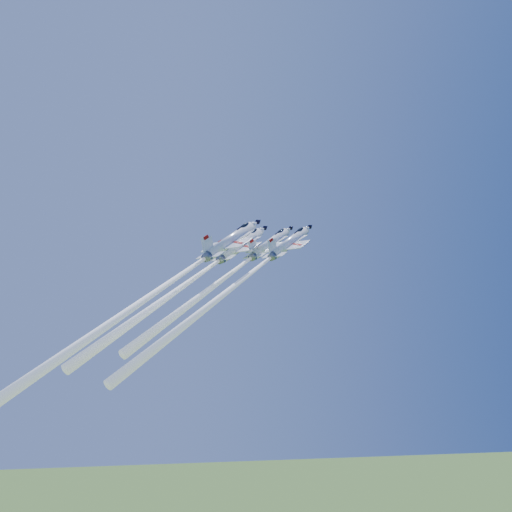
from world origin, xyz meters
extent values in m
cylinder|color=white|center=(3.93, 3.53, 88.62)|extent=(7.85, 6.81, 11.25)
cone|color=white|center=(8.95, 6.75, 92.71)|extent=(3.43, 3.25, 3.04)
cone|color=black|center=(10.11, 7.50, 93.66)|extent=(1.73, 1.64, 1.52)
cone|color=slate|center=(-0.70, 0.55, 84.85)|extent=(2.94, 2.85, 2.11)
ellipsoid|color=black|center=(6.86, 5.36, 91.86)|extent=(3.12, 2.59, 2.52)
cube|color=black|center=(5.69, 4.59, 91.21)|extent=(1.02, 0.76, 0.89)
cube|color=white|center=(3.19, 3.07, 87.72)|extent=(8.42, 9.97, 2.81)
cube|color=white|center=(4.92, 5.69, 89.84)|extent=(3.06, 2.58, 1.99)
cube|color=white|center=(6.37, 3.60, 89.72)|extent=(3.06, 2.58, 1.99)
cube|color=white|center=(0.02, 1.02, 85.31)|extent=(4.51, 5.42, 1.45)
cube|color=white|center=(-0.52, 0.56, 86.87)|extent=(3.13, 2.30, 3.91)
cube|color=#A91008|center=(-0.91, 0.20, 88.17)|extent=(1.20, 0.89, 1.16)
cube|color=black|center=(4.34, 3.86, 87.85)|extent=(7.44, 5.04, 5.89)
sphere|color=white|center=(-0.88, 0.44, 84.70)|extent=(1.18, 1.12, 1.00)
cone|color=white|center=(-13.41, -7.61, 74.49)|extent=(18.47, 15.34, 31.20)
cylinder|color=white|center=(-2.16, 5.04, 88.38)|extent=(8.53, 7.39, 12.22)
cone|color=white|center=(3.29, 8.55, 92.82)|extent=(3.73, 3.53, 3.30)
cone|color=black|center=(4.55, 9.36, 93.85)|extent=(1.88, 1.78, 1.66)
cone|color=slate|center=(-7.19, 1.81, 84.28)|extent=(3.19, 3.10, 2.30)
ellipsoid|color=black|center=(1.02, 7.04, 91.90)|extent=(3.38, 2.82, 2.74)
cube|color=black|center=(-0.25, 6.20, 91.18)|extent=(1.10, 0.82, 0.97)
cube|color=white|center=(-2.96, 4.55, 87.40)|extent=(9.15, 10.83, 3.05)
cube|color=white|center=(-1.09, 7.39, 89.70)|extent=(3.32, 2.80, 2.17)
cube|color=white|center=(0.49, 5.12, 89.57)|extent=(3.32, 2.80, 2.17)
cube|color=white|center=(-6.41, 2.32, 84.78)|extent=(4.90, 5.88, 1.58)
cube|color=white|center=(-6.99, 1.82, 86.47)|extent=(3.40, 2.49, 4.24)
cube|color=#A91008|center=(-7.42, 1.44, 87.89)|extent=(1.30, 0.97, 1.26)
cube|color=black|center=(-1.71, 5.41, 87.54)|extent=(8.08, 5.48, 6.40)
sphere|color=white|center=(-7.38, 1.69, 84.12)|extent=(1.28, 1.22, 1.08)
cone|color=white|center=(-21.04, -7.09, 72.99)|extent=(20.12, 16.71, 34.00)
cylinder|color=white|center=(5.55, -5.76, 86.83)|extent=(7.52, 6.52, 10.78)
cone|color=white|center=(10.35, -2.67, 90.74)|extent=(3.29, 3.11, 2.91)
cone|color=black|center=(11.47, -1.95, 91.65)|extent=(1.66, 1.57, 1.46)
cone|color=slate|center=(1.12, -8.61, 83.21)|extent=(2.81, 2.73, 2.02)
ellipsoid|color=black|center=(8.36, -4.00, 89.93)|extent=(2.98, 2.48, 2.41)
cube|color=black|center=(7.24, -4.74, 89.30)|extent=(0.97, 0.73, 0.86)
cube|color=white|center=(4.84, -6.19, 85.96)|extent=(8.07, 9.55, 2.69)
cube|color=white|center=(6.50, -3.69, 87.99)|extent=(2.93, 2.47, 1.91)
cube|color=white|center=(7.88, -5.69, 87.87)|extent=(2.93, 2.47, 1.91)
cube|color=white|center=(1.80, -8.16, 83.65)|extent=(4.32, 5.19, 1.39)
cube|color=white|center=(1.29, -8.60, 85.15)|extent=(3.00, 2.20, 3.74)
cube|color=#A91008|center=(0.91, -8.94, 86.39)|extent=(1.15, 0.86, 1.11)
cube|color=black|center=(5.95, -5.44, 86.09)|extent=(7.12, 4.83, 5.64)
sphere|color=white|center=(0.95, -8.72, 83.07)|extent=(1.13, 1.08, 0.95)
cone|color=white|center=(-13.42, -17.94, 71.36)|extent=(20.70, 17.11, 35.48)
cylinder|color=white|center=(-6.44, -5.59, 86.68)|extent=(8.72, 7.56, 12.50)
cone|color=white|center=(-0.87, -2.01, 91.22)|extent=(3.81, 3.61, 3.37)
cone|color=black|center=(0.42, -1.18, 92.28)|extent=(1.92, 1.82, 1.69)
cone|color=slate|center=(-11.58, -8.89, 82.49)|extent=(3.26, 3.17, 2.35)
ellipsoid|color=black|center=(-3.18, -3.55, 90.27)|extent=(3.46, 2.88, 2.80)
cube|color=black|center=(-4.49, -4.41, 89.55)|extent=(1.13, 0.84, 0.99)
cube|color=white|center=(-7.26, -6.09, 85.68)|extent=(9.35, 11.08, 3.12)
cube|color=white|center=(-5.34, -3.19, 88.03)|extent=(3.40, 2.86, 2.21)
cube|color=white|center=(-3.74, -5.51, 87.89)|extent=(3.40, 2.86, 2.21)
cube|color=white|center=(-10.79, -8.37, 83.00)|extent=(5.01, 6.01, 1.61)
cube|color=white|center=(-11.38, -8.88, 84.73)|extent=(3.47, 2.55, 4.34)
cube|color=#A91008|center=(-11.82, -9.28, 86.18)|extent=(1.33, 0.99, 1.29)
cube|color=black|center=(-5.98, -5.22, 85.82)|extent=(8.26, 5.60, 6.54)
sphere|color=white|center=(-11.78, -9.02, 82.33)|extent=(1.31, 1.25, 1.11)
cone|color=white|center=(-30.66, -21.15, 66.93)|extent=(26.84, 22.13, 46.43)
camera|label=1|loc=(-25.99, -112.81, 61.36)|focal=40.00mm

